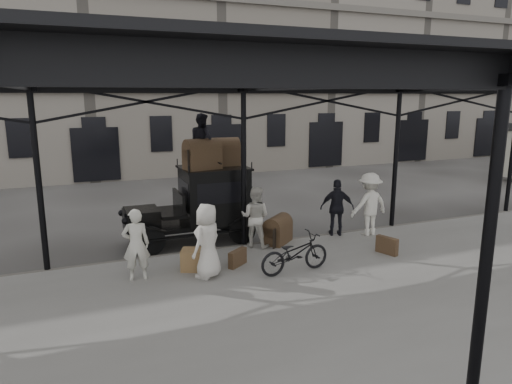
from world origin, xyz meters
TOP-DOWN VIEW (x-y plane):
  - ground at (0.00, 0.00)m, footprint 120.00×120.00m
  - platform at (0.00, -2.00)m, footprint 28.00×8.00m
  - canopy at (0.00, -1.72)m, footprint 22.50×9.00m
  - building_frontage at (0.00, 18.00)m, footprint 64.00×8.00m
  - taxi at (-0.80, 3.20)m, footprint 3.65×1.55m
  - porter_left at (-3.08, 0.60)m, footprint 0.62×0.43m
  - porter_midleft at (0.22, 1.74)m, footprint 1.02×1.00m
  - porter_centre at (-1.57, 0.15)m, footprint 0.99×0.95m
  - porter_official at (2.83, 1.80)m, footprint 1.06×0.77m
  - porter_right at (3.73, 1.48)m, footprint 1.24×0.76m
  - bicycle at (0.38, -0.35)m, footprint 1.80×0.75m
  - porter_roof at (-0.83, 3.10)m, footprint 0.79×0.90m
  - steamer_trunk_roof_near at (-0.88, 2.95)m, footprint 1.07×0.78m
  - steamer_trunk_roof_far at (-0.13, 3.40)m, footprint 0.95×0.61m
  - steamer_trunk_platform at (0.93, 1.80)m, footprint 1.02×0.99m
  - wicker_hamper at (-1.75, 0.68)m, footprint 0.73×0.65m
  - suitcase_upright at (3.18, -0.10)m, footprint 0.34×0.62m
  - suitcase_flat at (-0.72, 0.53)m, footprint 0.57×0.48m

SIDE VIEW (x-z plane):
  - ground at x=0.00m, z-range 0.00..0.00m
  - platform at x=0.00m, z-range 0.00..0.15m
  - suitcase_flat at x=-0.72m, z-range 0.15..0.55m
  - suitcase_upright at x=3.18m, z-range 0.15..0.60m
  - wicker_hamper at x=-1.75m, z-range 0.15..0.65m
  - steamer_trunk_platform at x=0.93m, z-range 0.15..0.80m
  - bicycle at x=0.38m, z-range 0.15..1.07m
  - porter_left at x=-3.08m, z-range 0.15..1.78m
  - porter_midleft at x=0.22m, z-range 0.15..1.81m
  - porter_official at x=2.83m, z-range 0.15..1.82m
  - porter_centre at x=-1.57m, z-range 0.15..1.86m
  - porter_right at x=3.73m, z-range 0.15..2.01m
  - taxi at x=-0.80m, z-range 0.11..2.29m
  - steamer_trunk_roof_far at x=-0.13m, z-range 2.18..2.86m
  - steamer_trunk_roof_near at x=-0.88m, z-range 2.18..2.89m
  - porter_roof at x=-0.83m, z-range 2.18..3.72m
  - canopy at x=0.00m, z-range 2.23..6.97m
  - building_frontage at x=0.00m, z-range 0.00..14.00m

